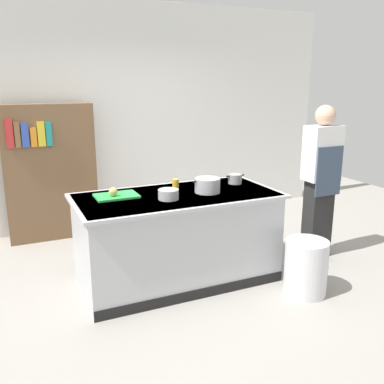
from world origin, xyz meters
name	(u,v)px	position (x,y,z in m)	size (l,w,h in m)	color
ground_plane	(178,279)	(0.00, 0.00, 0.00)	(10.00, 10.00, 0.00)	#9E9991
back_wall	(118,116)	(0.00, 2.10, 1.50)	(6.40, 0.12, 3.00)	white
counter_island	(177,237)	(0.00, 0.00, 0.47)	(1.98, 0.98, 0.90)	#B7BABF
cutting_board	(116,196)	(-0.56, 0.16, 0.91)	(0.40, 0.28, 0.02)	green
onion	(113,192)	(-0.59, 0.13, 0.96)	(0.08, 0.08, 0.08)	tan
stock_pot	(207,185)	(0.31, -0.05, 0.97)	(0.32, 0.25, 0.14)	#B7BABF
sauce_pan	(235,179)	(0.74, 0.16, 0.95)	(0.21, 0.15, 0.10)	#99999E
mixing_bowl	(168,194)	(-0.14, -0.12, 0.95)	(0.19, 0.19, 0.09)	#B7BABF
juice_cup	(176,184)	(0.07, 0.22, 0.95)	(0.07, 0.07, 0.10)	yellow
trash_bin	(306,267)	(0.99, -0.76, 0.26)	(0.40, 0.40, 0.53)	silver
person_chef	(321,179)	(1.69, -0.08, 0.91)	(0.38, 0.25, 1.72)	#242424
bookshelf	(50,172)	(-0.98, 1.80, 0.85)	(1.10, 0.31, 1.70)	brown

